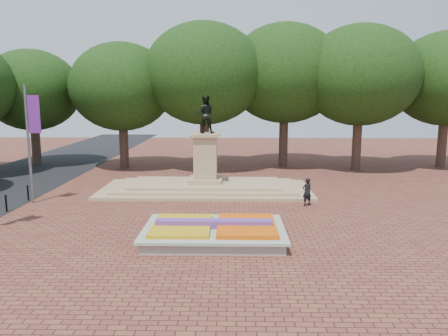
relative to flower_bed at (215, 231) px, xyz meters
name	(u,v)px	position (x,y,z in m)	size (l,w,h in m)	color
ground	(196,226)	(-1.03, 2.00, -0.38)	(90.00, 90.00, 0.00)	brown
flower_bed	(215,231)	(0.00, 0.00, 0.00)	(6.30, 4.30, 0.91)	gray
monument	(206,178)	(-1.03, 10.00, 0.50)	(14.00, 6.00, 6.40)	tan
tree_row_back	(239,92)	(1.31, 20.00, 6.29)	(44.80, 8.80, 10.43)	#3B2920
pedestrian	(307,192)	(5.14, 6.17, 0.45)	(0.60, 0.40, 1.65)	black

